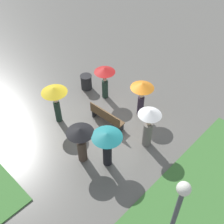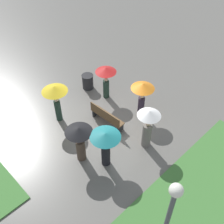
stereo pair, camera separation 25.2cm
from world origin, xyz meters
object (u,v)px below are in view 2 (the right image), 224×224
at_px(crowd_person_white, 148,124).
at_px(crowd_person_orange, 142,91).
at_px(crowd_person_yellow, 55,94).
at_px(crowd_person_black, 79,138).
at_px(crowd_person_teal, 105,142).
at_px(park_bench, 106,116).
at_px(crowd_person_red, 106,75).
at_px(lamp_post, 167,221).
at_px(trash_bin, 88,82).

bearing_deg(crowd_person_white, crowd_person_orange, 103.74).
relative_size(crowd_person_yellow, crowd_person_black, 1.09).
bearing_deg(crowd_person_teal, park_bench, 146.35).
xyz_separation_m(park_bench, crowd_person_red, (1.42, -1.33, 0.87)).
bearing_deg(crowd_person_teal, crowd_person_red, 146.80).
distance_m(crowd_person_orange, crowd_person_black, 3.69).
height_order(crowd_person_yellow, crowd_person_orange, crowd_person_yellow).
distance_m(crowd_person_white, crowd_person_red, 3.64).
bearing_deg(crowd_person_teal, lamp_post, -11.28).
bearing_deg(crowd_person_teal, crowd_person_white, 86.17).
relative_size(trash_bin, crowd_person_yellow, 0.41).
height_order(trash_bin, crowd_person_black, crowd_person_black).
bearing_deg(trash_bin, crowd_person_teal, 147.50).
bearing_deg(crowd_person_yellow, crowd_person_white, -75.63).
bearing_deg(trash_bin, crowd_person_orange, -172.27).
bearing_deg(lamp_post, crowd_person_orange, -44.59).
relative_size(trash_bin, crowd_person_teal, 0.45).
bearing_deg(crowd_person_black, lamp_post, 128.22).
distance_m(park_bench, crowd_person_yellow, 2.49).
bearing_deg(trash_bin, crowd_person_black, 135.98).
bearing_deg(crowd_person_teal, crowd_person_black, -137.87).
xyz_separation_m(lamp_post, crowd_person_white, (3.33, -3.42, -1.52)).
xyz_separation_m(crowd_person_yellow, crowd_person_black, (-2.48, 0.71, -0.30)).
distance_m(crowd_person_yellow, crowd_person_orange, 3.85).
bearing_deg(park_bench, crowd_person_yellow, 35.33).
distance_m(trash_bin, crowd_person_black, 4.74).
height_order(trash_bin, crowd_person_teal, crowd_person_teal).
xyz_separation_m(crowd_person_yellow, crowd_person_red, (-0.34, -2.72, -0.22)).
relative_size(park_bench, crowd_person_red, 1.00).
bearing_deg(crowd_person_yellow, trash_bin, 9.13).
xyz_separation_m(lamp_post, crowd_person_teal, (3.81, -1.52, -1.52)).
distance_m(lamp_post, trash_bin, 9.39).
distance_m(crowd_person_orange, crowd_person_teal, 3.28).
height_order(park_bench, crowd_person_orange, crowd_person_orange).
height_order(park_bench, lamp_post, lamp_post).
relative_size(crowd_person_yellow, crowd_person_white, 0.99).
height_order(trash_bin, crowd_person_white, crowd_person_white).
bearing_deg(crowd_person_yellow, lamp_post, -113.10).
height_order(crowd_person_yellow, crowd_person_black, crowd_person_yellow).
distance_m(park_bench, crowd_person_black, 2.35).
height_order(lamp_post, crowd_person_orange, lamp_post).
xyz_separation_m(trash_bin, crowd_person_white, (-4.71, 0.80, 0.88)).
relative_size(trash_bin, crowd_person_black, 0.45).
bearing_deg(trash_bin, crowd_person_yellow, 109.00).
height_order(lamp_post, crowd_person_white, lamp_post).
bearing_deg(crowd_person_red, lamp_post, -179.45).
distance_m(crowd_person_yellow, crowd_person_white, 4.22).
xyz_separation_m(trash_bin, crowd_person_red, (-1.21, -0.19, 0.93)).
distance_m(trash_bin, crowd_person_orange, 3.50).
distance_m(park_bench, crowd_person_teal, 2.37).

